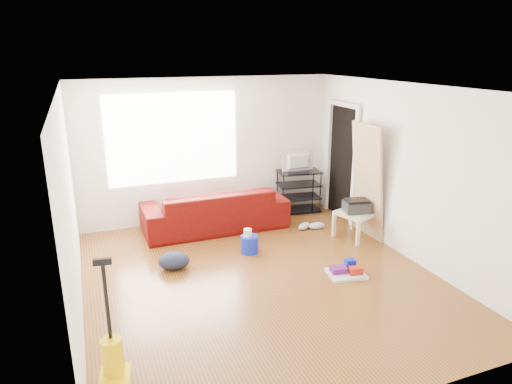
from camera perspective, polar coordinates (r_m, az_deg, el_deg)
name	(u,v)px	position (r m, az deg, el deg)	size (l,w,h in m)	color
room	(262,185)	(5.91, 0.76, 0.87)	(4.51, 5.01, 2.51)	#6E310E
sofa	(215,228)	(7.89, -5.10, -4.51)	(2.41, 0.94, 0.70)	#3D0602
tv_stand	(299,191)	(8.58, 5.34, 0.15)	(0.83, 0.55, 0.78)	black
tv	(299,162)	(8.44, 5.44, 3.78)	(0.62, 0.08, 0.35)	black
side_table	(356,216)	(7.53, 12.40, -2.94)	(0.68, 0.68, 0.44)	tan
printer	(357,206)	(7.47, 12.48, -1.71)	(0.45, 0.38, 0.21)	#262627
bucket	(250,252)	(6.96, -0.80, -7.54)	(0.27, 0.27, 0.27)	#1024B7
toilet_paper	(248,241)	(6.88, -1.04, -6.12)	(0.12, 0.12, 0.11)	silver
cleaning_tray	(347,271)	(6.41, 11.28, -9.66)	(0.54, 0.46, 0.17)	silver
backpack	(174,269)	(6.57, -10.17, -9.39)	(0.43, 0.35, 0.24)	black
sneakers	(310,226)	(7.85, 6.81, -4.23)	(0.51, 0.26, 0.12)	silver
vacuum	(114,367)	(4.52, -17.34, -20.11)	(0.31, 0.34, 1.27)	#FFCA00
door_panel	(363,235)	(7.77, 13.28, -5.28)	(0.04, 0.74, 1.86)	#997254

